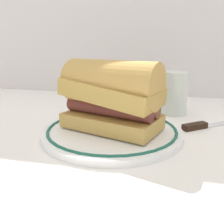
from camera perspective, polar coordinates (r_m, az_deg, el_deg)
The scene contains 6 objects.
ground_plane at distance 0.46m, azimuth 2.98°, elevation -5.91°, with size 1.50×1.50×0.00m, color white.
plate at distance 0.47m, azimuth 0.00°, elevation -4.41°, with size 0.26×0.26×0.01m.
sausage_sandwich at distance 0.45m, azimuth 0.00°, elevation 4.03°, with size 0.20×0.15×0.12m.
drinking_glass at distance 0.62m, azimuth 14.09°, elevation 3.64°, with size 0.07×0.07×0.10m.
salt_shaker at distance 0.71m, azimuth -5.97°, elevation 5.29°, with size 0.03×0.03×0.08m.
butter_knife at distance 0.55m, azimuth 21.34°, elevation -2.77°, with size 0.13×0.11×0.01m.
Camera 1 is at (0.07, -0.42, 0.17)m, focal length 39.40 mm.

